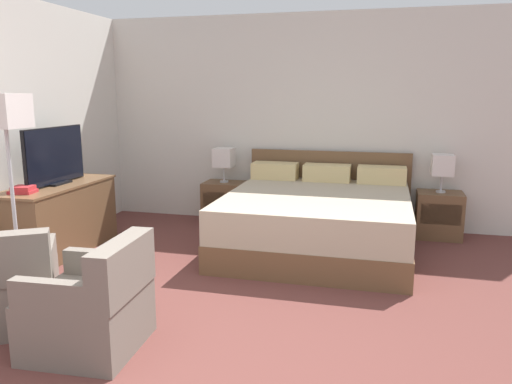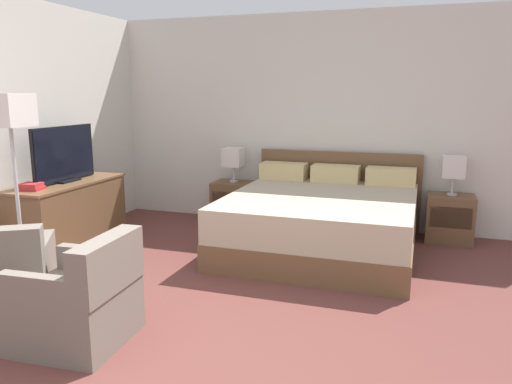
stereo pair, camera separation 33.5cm
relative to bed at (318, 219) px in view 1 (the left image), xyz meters
The scene contains 13 objects.
wall_back 1.52m from the bed, 111.21° to the left, with size 6.28×0.06×2.64m, color beige.
bed is the anchor object (origin of this frame).
nightstand_left 1.54m from the bed, 149.34° to the left, with size 0.52×0.41×0.54m.
nightstand_right 1.54m from the bed, 30.66° to the left, with size 0.52×0.41×0.54m.
table_lamp_left 1.63m from the bed, 149.29° to the left, with size 0.24×0.24×0.44m.
table_lamp_right 1.63m from the bed, 30.71° to the left, with size 0.24×0.24×0.44m.
dresser 2.77m from the bed, 163.22° to the right, with size 0.57×1.43×0.74m.
tv 2.85m from the bed, 163.49° to the right, with size 0.18×0.92×0.60m.
book_red_cover 2.99m from the bed, 154.31° to the right, with size 0.22×0.18×0.03m, color #B7282D.
book_blue_cover 2.99m from the bed, 154.26° to the right, with size 0.18×0.17×0.04m, color #B7282D.
armchair_by_window 3.10m from the bed, 128.82° to the right, with size 0.95×0.95×0.76m.
armchair_companion 2.79m from the bed, 114.37° to the right, with size 0.73×0.72×0.76m.
floor_lamp 3.14m from the bed, 142.81° to the right, with size 0.32×0.32×1.68m.
Camera 1 is at (1.09, -2.33, 1.69)m, focal length 35.00 mm.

